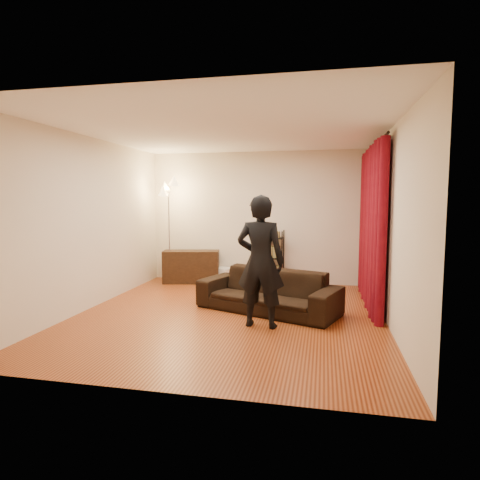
% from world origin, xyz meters
% --- Properties ---
extents(floor, '(5.00, 5.00, 0.00)m').
position_xyz_m(floor, '(0.00, 0.00, 0.00)').
color(floor, '#994D25').
rests_on(floor, ground).
extents(ceiling, '(5.00, 5.00, 0.00)m').
position_xyz_m(ceiling, '(0.00, 0.00, 2.70)').
color(ceiling, white).
rests_on(ceiling, ground).
extents(wall_back, '(5.00, 0.00, 5.00)m').
position_xyz_m(wall_back, '(0.00, 2.50, 1.35)').
color(wall_back, beige).
rests_on(wall_back, ground).
extents(wall_front, '(5.00, 0.00, 5.00)m').
position_xyz_m(wall_front, '(0.00, -2.50, 1.35)').
color(wall_front, beige).
rests_on(wall_front, ground).
extents(wall_left, '(0.00, 5.00, 5.00)m').
position_xyz_m(wall_left, '(-2.25, 0.00, 1.35)').
color(wall_left, beige).
rests_on(wall_left, ground).
extents(wall_right, '(0.00, 5.00, 5.00)m').
position_xyz_m(wall_right, '(2.25, 0.00, 1.35)').
color(wall_right, beige).
rests_on(wall_right, ground).
extents(curtain_rod, '(0.04, 2.65, 0.04)m').
position_xyz_m(curtain_rod, '(2.15, 1.12, 2.58)').
color(curtain_rod, black).
rests_on(curtain_rod, wall_right).
extents(curtain, '(0.22, 2.65, 2.55)m').
position_xyz_m(curtain, '(2.13, 1.12, 1.28)').
color(curtain, '#630A12').
rests_on(curtain, ground).
extents(sofa, '(2.33, 1.55, 0.63)m').
position_xyz_m(sofa, '(0.54, 0.31, 0.32)').
color(sofa, black).
rests_on(sofa, ground).
extents(person, '(0.68, 0.48, 1.79)m').
position_xyz_m(person, '(0.54, -0.46, 0.89)').
color(person, black).
rests_on(person, ground).
extents(media_cabinet, '(1.21, 0.64, 0.67)m').
position_xyz_m(media_cabinet, '(-1.32, 2.13, 0.33)').
color(media_cabinet, '#331F10').
rests_on(media_cabinet, ground).
extents(storage_boxes, '(0.44, 0.40, 0.30)m').
position_xyz_m(storage_boxes, '(-0.69, 2.31, 0.15)').
color(storage_boxes, white).
rests_on(storage_boxes, ground).
extents(wire_shelf, '(0.55, 0.42, 1.10)m').
position_xyz_m(wire_shelf, '(0.32, 2.28, 0.55)').
color(wire_shelf, black).
rests_on(wire_shelf, ground).
extents(floor_lamp, '(0.44, 0.44, 2.11)m').
position_xyz_m(floor_lamp, '(-1.74, 1.99, 1.05)').
color(floor_lamp, silver).
rests_on(floor_lamp, ground).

